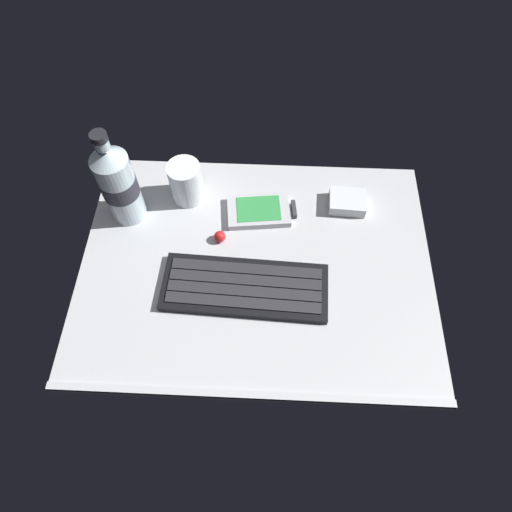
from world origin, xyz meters
The scene contains 7 objects.
ground_plane centered at (0.00, -0.23, -0.99)cm, with size 64.00×48.00×2.80cm.
keyboard centered at (-1.73, -5.14, 0.81)cm, with size 29.44×12.22×1.70cm.
handheld_device centered at (0.66, 11.52, 0.73)cm, with size 13.36×8.90×1.50cm.
juice_cup centered at (-14.17, 15.14, 3.91)cm, with size 6.40×6.40×8.50cm.
water_bottle centered at (-25.16, 10.52, 9.01)cm, with size 6.73×6.73×20.80cm.
charger_block centered at (17.26, 14.06, 1.20)cm, with size 7.00×5.60×2.40cm, color silver.
trackball_mouse centered at (-7.00, 5.00, 1.10)cm, with size 2.20×2.20×2.20cm, color red.
Camera 1 is at (1.72, -39.17, 70.46)cm, focal length 30.95 mm.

